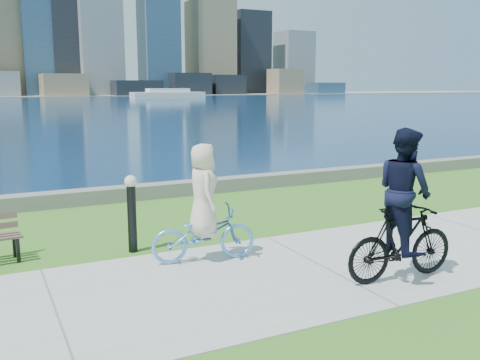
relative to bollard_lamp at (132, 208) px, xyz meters
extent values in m
plane|color=#346B1C|center=(2.46, -2.07, -0.77)|extent=(320.00, 320.00, 0.00)
cube|color=#AAAAA4|center=(2.46, -2.07, -0.76)|extent=(80.00, 3.50, 0.02)
cube|color=slate|center=(2.46, 4.13, -0.59)|extent=(90.00, 0.50, 0.35)
cube|color=#0B274A|center=(2.46, 69.93, -0.76)|extent=(320.00, 131.00, 0.01)
cube|color=#816B4F|center=(15.95, 119.25, 1.75)|extent=(9.60, 9.50, 5.03)
cube|color=black|center=(32.39, 117.86, 1.04)|extent=(11.11, 7.47, 3.60)
cube|color=black|center=(46.40, 120.60, 1.97)|extent=(9.78, 9.01, 5.47)
cube|color=black|center=(57.12, 120.61, 1.78)|extent=(8.66, 6.68, 5.09)
cube|color=#816B4F|center=(73.26, 117.53, 2.59)|extent=(7.60, 6.85, 6.70)
cube|color=navy|center=(87.15, 118.48, 0.80)|extent=(9.21, 6.46, 3.13)
cube|color=#816B4F|center=(4.54, 130.79, 12.23)|extent=(9.68, 8.50, 25.99)
cube|color=black|center=(18.43, 129.71, 19.69)|extent=(6.86, 10.58, 40.92)
cube|color=navy|center=(40.72, 125.66, 21.71)|extent=(8.86, 9.04, 44.94)
cube|color=#816B4F|center=(55.85, 127.74, 11.50)|extent=(10.89, 10.46, 24.54)
cube|color=black|center=(68.64, 130.11, 10.58)|extent=(9.71, 9.61, 22.68)
cube|color=slate|center=(83.13, 129.10, 8.12)|extent=(9.31, 8.92, 17.78)
cube|color=silver|center=(31.60, 92.23, -0.16)|extent=(14.19, 4.06, 1.22)
cube|color=silver|center=(31.60, 92.23, 0.81)|extent=(8.11, 3.04, 0.71)
cube|color=black|center=(-1.81, 0.26, -0.56)|extent=(0.06, 0.06, 0.41)
cube|color=black|center=(-1.85, 0.58, -0.56)|extent=(0.06, 0.06, 0.41)
cylinder|color=black|center=(0.00, 0.00, -0.17)|extent=(0.15, 0.15, 1.19)
sphere|color=silver|center=(0.00, 0.00, 0.46)|extent=(0.22, 0.22, 0.22)
imported|color=#60A4EB|center=(0.90, -1.03, -0.30)|extent=(0.85, 1.77, 0.89)
imported|color=white|center=(0.90, -1.03, 0.42)|extent=(0.58, 0.80, 1.48)
imported|color=black|center=(3.16, -3.06, -0.20)|extent=(0.63, 1.85, 1.10)
imported|color=black|center=(3.16, -3.06, 0.58)|extent=(0.72, 0.90, 1.80)
camera|label=1|loc=(-2.24, -8.74, 2.09)|focal=40.00mm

